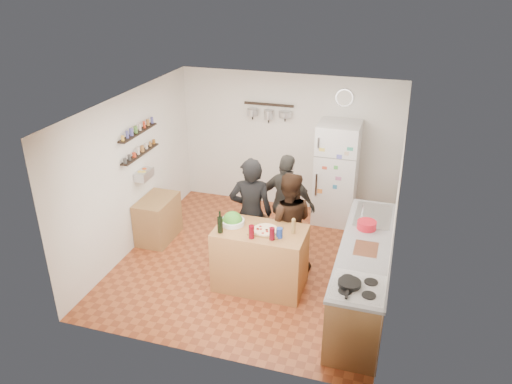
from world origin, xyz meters
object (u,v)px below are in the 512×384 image
(wall_clock, at_px, (344,98))
(salad_bowl, at_px, (233,222))
(wine_bottle, at_px, (220,225))
(pepper_mill, at_px, (293,227))
(skillet, at_px, (349,283))
(counter_run, at_px, (363,275))
(person_back, at_px, (287,203))
(side_table, at_px, (158,219))
(person_center, at_px, (288,223))
(salt_canister, at_px, (279,233))
(red_bowl, at_px, (367,225))
(prep_island, at_px, (260,258))
(person_left, at_px, (251,214))
(fridge, at_px, (336,173))

(wall_clock, bearing_deg, salad_bowl, -113.05)
(wine_bottle, relative_size, pepper_mill, 1.28)
(skillet, bearing_deg, counter_run, 83.99)
(person_back, height_order, wall_clock, wall_clock)
(pepper_mill, distance_m, side_table, 2.64)
(person_center, xyz_separation_m, counter_run, (1.18, -0.53, -0.33))
(salt_canister, height_order, red_bowl, salt_canister)
(pepper_mill, height_order, counter_run, pepper_mill)
(prep_island, xyz_separation_m, person_center, (0.26, 0.55, 0.33))
(red_bowl, bearing_deg, person_left, 178.58)
(fridge, bearing_deg, counter_run, -71.94)
(prep_island, height_order, skillet, skillet)
(prep_island, distance_m, pepper_mill, 0.71)
(pepper_mill, relative_size, counter_run, 0.07)
(skillet, bearing_deg, wall_clock, 100.29)
(person_center, distance_m, red_bowl, 1.15)
(prep_island, relative_size, red_bowl, 4.75)
(skillet, height_order, fridge, fridge)
(wine_bottle, bearing_deg, pepper_mill, 15.87)
(pepper_mill, relative_size, person_back, 0.11)
(wall_clock, bearing_deg, salt_canister, -97.90)
(salt_canister, bearing_deg, skillet, -38.28)
(side_table, bearing_deg, wine_bottle, -33.67)
(prep_island, relative_size, salt_canister, 8.90)
(salad_bowl, distance_m, wine_bottle, 0.29)
(person_center, height_order, fridge, fridge)
(red_bowl, bearing_deg, fridge, 110.57)
(skillet, xyz_separation_m, red_bowl, (0.05, 1.39, 0.03))
(person_center, xyz_separation_m, fridge, (0.43, 1.77, 0.12))
(side_table, bearing_deg, person_left, -9.67)
(prep_island, height_order, red_bowl, red_bowl)
(salad_bowl, height_order, wall_clock, wall_clock)
(person_left, bearing_deg, pepper_mill, 134.81)
(wall_clock, bearing_deg, pepper_mill, -95.15)
(red_bowl, distance_m, wall_clock, 2.59)
(prep_island, xyz_separation_m, fridge, (0.68, 2.31, 0.45))
(prep_island, xyz_separation_m, salt_canister, (0.30, -0.12, 0.53))
(wine_bottle, xyz_separation_m, side_table, (-1.51, 1.00, -0.66))
(pepper_mill, relative_size, salt_canister, 1.28)
(counter_run, bearing_deg, wall_clock, 105.92)
(salt_canister, height_order, side_table, salt_canister)
(wine_bottle, relative_size, red_bowl, 0.87)
(counter_run, distance_m, wall_clock, 3.22)
(person_center, distance_m, counter_run, 1.33)
(wine_bottle, bearing_deg, skillet, -21.32)
(pepper_mill, height_order, skillet, pepper_mill)
(fridge, bearing_deg, red_bowl, -69.43)
(fridge, distance_m, side_table, 3.14)
(salad_bowl, relative_size, person_back, 0.21)
(pepper_mill, distance_m, person_back, 1.13)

